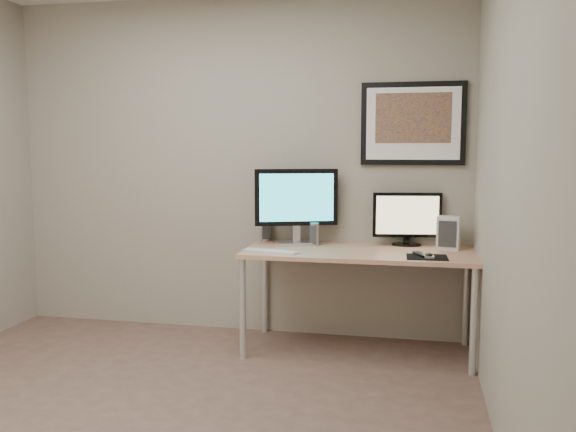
% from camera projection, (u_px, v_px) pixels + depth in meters
% --- Properties ---
extents(floor, '(3.60, 3.60, 0.00)m').
position_uv_depth(floor, '(145.00, 421.00, 3.25)').
color(floor, brown).
rests_on(floor, ground).
extents(room, '(3.60, 3.60, 3.60)m').
position_uv_depth(room, '(172.00, 113.00, 3.50)').
color(room, white).
rests_on(room, ground).
extents(desk, '(1.60, 0.70, 0.73)m').
position_uv_depth(desk, '(359.00, 260.00, 4.28)').
color(desk, '#AD7754').
rests_on(desk, floor).
extents(framed_art, '(0.75, 0.04, 0.60)m').
position_uv_depth(framed_art, '(413.00, 123.00, 4.42)').
color(framed_art, black).
rests_on(framed_art, room).
extents(monitor_large, '(0.59, 0.28, 0.56)m').
position_uv_depth(monitor_large, '(296.00, 203.00, 4.50)').
color(monitor_large, '#B6B6BC').
rests_on(monitor_large, desk).
extents(monitor_tv, '(0.50, 0.15, 0.39)m').
position_uv_depth(monitor_tv, '(407.00, 217.00, 4.45)').
color(monitor_tv, black).
rests_on(monitor_tv, desk).
extents(speaker_left, '(0.10, 0.10, 0.19)m').
position_uv_depth(speaker_left, '(265.00, 228.00, 4.71)').
color(speaker_left, '#B6B6BC').
rests_on(speaker_left, desk).
extents(speaker_right, '(0.07, 0.07, 0.17)m').
position_uv_depth(speaker_right, '(314.00, 234.00, 4.48)').
color(speaker_right, '#B6B6BC').
rests_on(speaker_right, desk).
extents(keyboard, '(0.42, 0.19, 0.01)m').
position_uv_depth(keyboard, '(270.00, 251.00, 4.19)').
color(keyboard, silver).
rests_on(keyboard, desk).
extents(mousepad, '(0.27, 0.24, 0.00)m').
position_uv_depth(mousepad, '(427.00, 257.00, 4.00)').
color(mousepad, black).
rests_on(mousepad, desk).
extents(mouse, '(0.07, 0.10, 0.03)m').
position_uv_depth(mouse, '(429.00, 255.00, 3.96)').
color(mouse, black).
rests_on(mouse, mousepad).
extents(remote, '(0.11, 0.18, 0.02)m').
position_uv_depth(remote, '(421.00, 254.00, 4.05)').
color(remote, black).
rests_on(remote, desk).
extents(fan_unit, '(0.17, 0.14, 0.23)m').
position_uv_depth(fan_unit, '(448.00, 233.00, 4.30)').
color(fan_unit, silver).
rests_on(fan_unit, desk).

